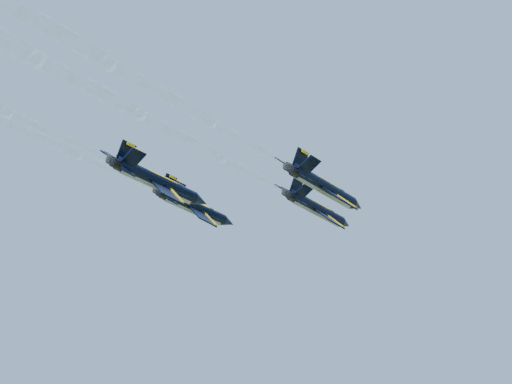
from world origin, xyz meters
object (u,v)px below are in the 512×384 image
at_px(jet_lead, 318,209).
at_px(jet_slot, 159,182).
at_px(jet_left, 195,207).
at_px(jet_right, 325,188).

xyz_separation_m(jet_lead, jet_slot, (-10.41, -26.16, 0.00)).
distance_m(jet_lead, jet_left, 17.30).
bearing_deg(jet_left, jet_slot, -56.52).
bearing_deg(jet_right, jet_left, -178.54).
bearing_deg(jet_lead, jet_slot, -92.99).
height_order(jet_right, jet_slot, same).
height_order(jet_lead, jet_left, same).
xyz_separation_m(jet_left, jet_slot, (4.67, -17.69, 0.00)).
distance_m(jet_right, jet_slot, 19.96).
height_order(jet_lead, jet_right, same).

